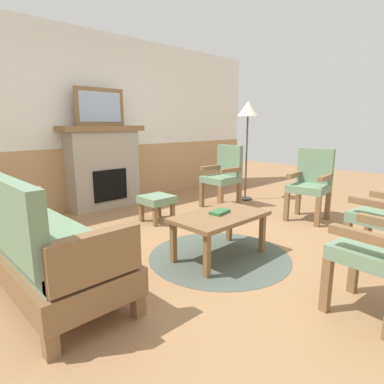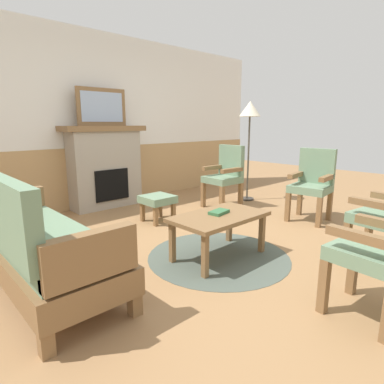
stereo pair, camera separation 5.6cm
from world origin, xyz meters
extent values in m
plane|color=#997047|center=(0.00, 0.00, 0.00)|extent=(14.00, 14.00, 0.00)
cube|color=white|center=(0.00, 2.60, 1.35)|extent=(7.20, 0.12, 2.70)
cube|color=tan|center=(0.00, 2.53, 0.47)|extent=(7.20, 0.02, 0.95)
cube|color=#A39989|center=(0.00, 2.35, 0.60)|extent=(1.10, 0.36, 1.20)
cube|color=black|center=(0.00, 2.16, 0.38)|extent=(0.56, 0.02, 0.48)
cube|color=brown|center=(0.00, 2.35, 1.24)|extent=(1.30, 0.44, 0.08)
cube|color=brown|center=(0.00, 2.35, 1.56)|extent=(0.80, 0.03, 0.56)
cube|color=#9EB2D1|center=(0.00, 2.33, 1.56)|extent=(0.68, 0.01, 0.44)
cube|color=brown|center=(-1.35, -0.50, 0.08)|extent=(0.08, 0.08, 0.16)
cube|color=brown|center=(-1.35, 1.18, 0.08)|extent=(0.08, 0.08, 0.16)
cube|color=brown|center=(-1.95, -0.50, 0.08)|extent=(0.08, 0.08, 0.16)
cube|color=brown|center=(-1.65, 0.34, 0.26)|extent=(0.70, 1.80, 0.20)
cube|color=gray|center=(-1.65, 0.34, 0.42)|extent=(0.60, 1.70, 0.12)
cube|color=brown|center=(-1.65, -0.51, 0.53)|extent=(0.60, 0.10, 0.30)
cube|color=brown|center=(-1.65, 1.19, 0.53)|extent=(0.60, 0.10, 0.30)
cube|color=brown|center=(-0.60, -0.45, 0.20)|extent=(0.05, 0.05, 0.40)
cube|color=brown|center=(0.24, -0.45, 0.20)|extent=(0.05, 0.05, 0.40)
cube|color=brown|center=(-0.60, -0.01, 0.20)|extent=(0.05, 0.05, 0.40)
cube|color=brown|center=(0.24, -0.01, 0.20)|extent=(0.05, 0.05, 0.40)
cube|color=brown|center=(-0.18, -0.23, 0.42)|extent=(0.96, 0.56, 0.04)
cylinder|color=#4C564C|center=(-0.18, -0.23, 0.00)|extent=(1.42, 1.42, 0.01)
cube|color=#33663D|center=(-0.15, -0.20, 0.46)|extent=(0.23, 0.16, 0.03)
cube|color=brown|center=(-0.04, 1.00, 0.13)|extent=(0.05, 0.05, 0.26)
cube|color=brown|center=(0.26, 1.00, 0.13)|extent=(0.05, 0.05, 0.26)
cube|color=brown|center=(-0.04, 1.30, 0.13)|extent=(0.05, 0.05, 0.26)
cube|color=brown|center=(0.26, 1.30, 0.13)|extent=(0.05, 0.05, 0.26)
cube|color=gray|center=(0.11, 1.15, 0.31)|extent=(0.40, 0.40, 0.10)
cube|color=brown|center=(1.45, -0.48, 0.20)|extent=(0.07, 0.07, 0.40)
cube|color=brown|center=(1.40, -0.07, 0.20)|extent=(0.07, 0.07, 0.40)
cube|color=brown|center=(1.87, -0.43, 0.20)|extent=(0.07, 0.07, 0.40)
cube|color=brown|center=(1.82, -0.02, 0.20)|extent=(0.07, 0.07, 0.40)
cube|color=gray|center=(1.64, -0.25, 0.45)|extent=(0.53, 0.53, 0.10)
cube|color=gray|center=(1.84, -0.23, 0.74)|extent=(0.14, 0.49, 0.48)
cube|color=brown|center=(1.66, -0.45, 0.62)|extent=(0.45, 0.12, 0.06)
cube|color=brown|center=(1.61, -0.05, 0.62)|extent=(0.45, 0.12, 0.06)
cube|color=brown|center=(1.09, 0.85, 0.20)|extent=(0.06, 0.06, 0.40)
cube|color=brown|center=(1.11, 1.27, 0.20)|extent=(0.06, 0.06, 0.40)
cube|color=brown|center=(1.51, 0.83, 0.20)|extent=(0.06, 0.06, 0.40)
cube|color=brown|center=(1.53, 1.25, 0.20)|extent=(0.06, 0.06, 0.40)
cube|color=gray|center=(1.31, 1.05, 0.45)|extent=(0.50, 0.50, 0.10)
cube|color=gray|center=(1.51, 1.04, 0.74)|extent=(0.10, 0.48, 0.48)
cube|color=brown|center=(1.30, 0.84, 0.62)|extent=(0.44, 0.09, 0.06)
cube|color=brown|center=(1.32, 1.25, 0.62)|extent=(0.44, 0.09, 0.06)
cube|color=brown|center=(-0.36, -1.39, 0.20)|extent=(0.07, 0.07, 0.40)
cube|color=brown|center=(0.06, -1.42, 0.20)|extent=(0.07, 0.07, 0.40)
cube|color=gray|center=(-0.17, -1.61, 0.45)|extent=(0.52, 0.52, 0.10)
cube|color=brown|center=(-0.38, -1.60, 0.62)|extent=(0.11, 0.44, 0.06)
cube|color=brown|center=(0.62, -1.15, 0.20)|extent=(0.07, 0.07, 0.40)
cube|color=brown|center=(1.04, -1.21, 0.20)|extent=(0.07, 0.07, 0.40)
cube|color=gray|center=(0.80, -1.39, 0.45)|extent=(0.54, 0.54, 0.10)
cube|color=brown|center=(0.60, -1.36, 0.62)|extent=(0.13, 0.45, 0.06)
cylinder|color=#332D28|center=(2.02, 1.09, 0.01)|extent=(0.24, 0.24, 0.03)
cylinder|color=#4C473D|center=(2.02, 1.09, 0.73)|extent=(0.03, 0.03, 1.40)
cone|color=beige|center=(2.02, 1.09, 1.55)|extent=(0.36, 0.36, 0.25)
camera|label=1|loc=(-2.49, -2.22, 1.32)|focal=30.03mm
camera|label=2|loc=(-2.45, -2.25, 1.32)|focal=30.03mm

